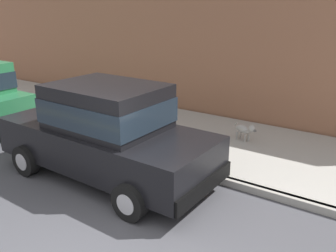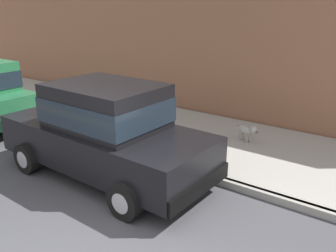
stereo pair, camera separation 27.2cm
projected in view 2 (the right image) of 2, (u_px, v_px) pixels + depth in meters
name	position (u px, v px, depth m)	size (l,w,h in m)	color
curb	(205.00, 176.00, 7.08)	(0.16, 64.00, 0.14)	gray
sidewalk	(244.00, 148.00, 8.45)	(3.60, 64.00, 0.14)	#99968E
car_black_sedan	(105.00, 130.00, 6.94)	(2.10, 4.63, 1.92)	black
dog_grey	(247.00, 130.00, 8.60)	(0.38, 0.71, 0.49)	#999691
fire_hydrant	(128.00, 127.00, 8.67)	(0.34, 0.24, 0.72)	gold
building_facade	(129.00, 36.00, 12.40)	(0.50, 20.00, 4.59)	#8C5B42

